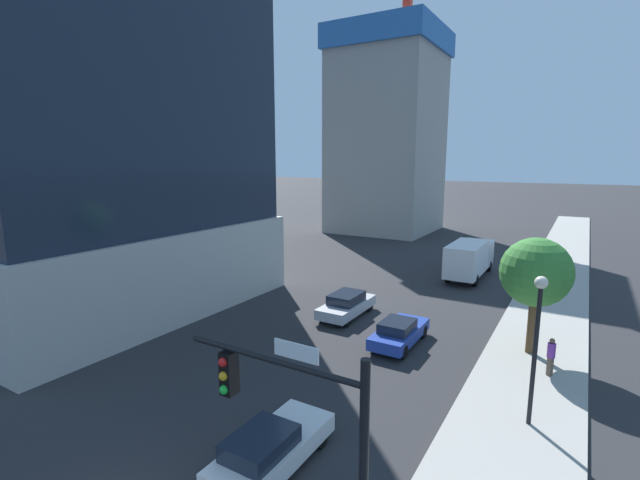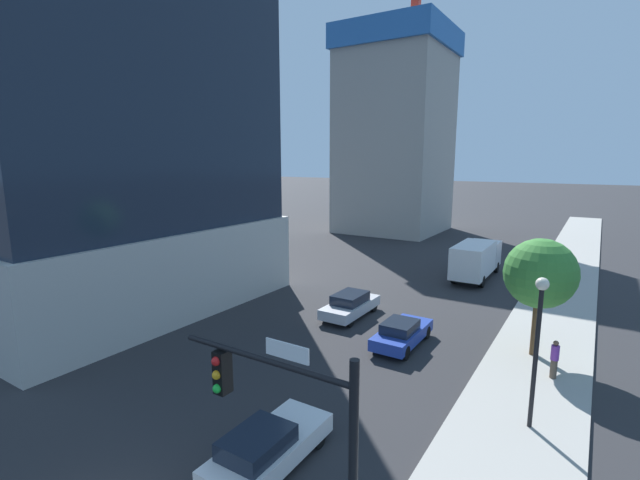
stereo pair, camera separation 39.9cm
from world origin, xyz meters
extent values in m
cube|color=#9E9B93|center=(8.07, 20.00, 0.07)|extent=(4.51, 120.00, 0.15)
cube|color=#B2AFA8|center=(-18.77, 12.74, 2.67)|extent=(17.83, 18.87, 5.34)
cube|color=#9E9B93|center=(-13.90, 51.58, 12.98)|extent=(12.42, 12.92, 25.95)
cube|color=#2D6BB7|center=(-13.90, 51.58, 24.45)|extent=(13.16, 13.70, 3.00)
cube|color=red|center=(-10.18, 47.70, 17.31)|extent=(0.90, 0.90, 34.63)
cylinder|color=black|center=(3.93, 2.44, 5.25)|extent=(4.55, 0.14, 0.14)
cube|color=black|center=(2.72, 2.44, 4.62)|extent=(0.32, 0.36, 1.05)
sphere|color=red|center=(2.72, 2.25, 4.96)|extent=(0.22, 0.22, 0.22)
sphere|color=orange|center=(2.72, 2.25, 4.62)|extent=(0.22, 0.22, 0.22)
sphere|color=green|center=(2.72, 2.25, 4.28)|extent=(0.22, 0.22, 0.22)
cube|color=white|center=(4.62, 2.44, 5.60)|extent=(1.10, 0.04, 0.36)
cylinder|color=black|center=(8.47, 11.64, 2.70)|extent=(0.16, 0.16, 5.09)
sphere|color=silver|center=(8.47, 11.64, 5.42)|extent=(0.44, 0.44, 0.44)
cylinder|color=brown|center=(7.78, 18.25, 1.57)|extent=(0.36, 0.36, 2.84)
sphere|color=#387F33|center=(7.78, 18.25, 4.24)|extent=(3.33, 3.33, 3.33)
cube|color=#B7B7BC|center=(-2.55, 18.56, 0.60)|extent=(1.89, 4.63, 0.61)
cube|color=#19212D|center=(-2.55, 18.50, 1.20)|extent=(1.59, 2.32, 0.58)
cylinder|color=black|center=(-3.38, 20.13, 0.35)|extent=(0.22, 0.70, 0.70)
cylinder|color=black|center=(-1.72, 20.13, 0.35)|extent=(0.22, 0.70, 0.70)
cylinder|color=black|center=(-3.38, 16.98, 0.35)|extent=(0.22, 0.70, 0.70)
cylinder|color=black|center=(-1.72, 16.98, 0.35)|extent=(0.22, 0.70, 0.70)
cube|color=#233D9E|center=(1.80, 16.20, 0.59)|extent=(1.79, 4.47, 0.59)
cube|color=#19212D|center=(1.80, 15.81, 1.14)|extent=(1.50, 1.92, 0.50)
cylinder|color=black|center=(1.02, 17.71, 0.35)|extent=(0.22, 0.69, 0.69)
cylinder|color=black|center=(2.59, 17.71, 0.35)|extent=(0.22, 0.69, 0.69)
cylinder|color=black|center=(1.02, 14.68, 0.35)|extent=(0.22, 0.69, 0.69)
cylinder|color=black|center=(2.59, 14.68, 0.35)|extent=(0.22, 0.69, 0.69)
cube|color=silver|center=(1.80, 5.24, 0.57)|extent=(1.84, 4.64, 0.63)
cube|color=#19212D|center=(1.80, 4.62, 1.16)|extent=(1.55, 2.16, 0.56)
cylinder|color=black|center=(0.99, 6.81, 0.30)|extent=(0.22, 0.61, 0.61)
cylinder|color=black|center=(2.61, 6.81, 0.30)|extent=(0.22, 0.61, 0.61)
cylinder|color=black|center=(0.99, 3.66, 0.30)|extent=(0.22, 0.61, 0.61)
cube|color=silver|center=(1.80, 34.79, 1.59)|extent=(2.37, 2.19, 2.07)
cube|color=white|center=(1.80, 30.80, 1.78)|extent=(2.37, 5.48, 2.44)
cylinder|color=black|center=(0.76, 34.79, 0.46)|extent=(0.30, 0.91, 0.91)
cylinder|color=black|center=(2.85, 34.79, 0.46)|extent=(0.30, 0.91, 0.91)
cylinder|color=black|center=(0.76, 29.43, 0.46)|extent=(0.30, 0.91, 0.91)
cylinder|color=black|center=(2.85, 29.43, 0.46)|extent=(0.30, 0.91, 0.91)
cylinder|color=brown|center=(8.83, 16.12, 0.57)|extent=(0.28, 0.28, 0.84)
cylinder|color=purple|center=(8.83, 16.12, 1.31)|extent=(0.34, 0.34, 0.65)
sphere|color=brown|center=(8.83, 16.12, 1.75)|extent=(0.23, 0.23, 0.23)
camera|label=1|loc=(9.52, -4.76, 9.54)|focal=24.93mm
camera|label=2|loc=(9.86, -4.55, 9.54)|focal=24.93mm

